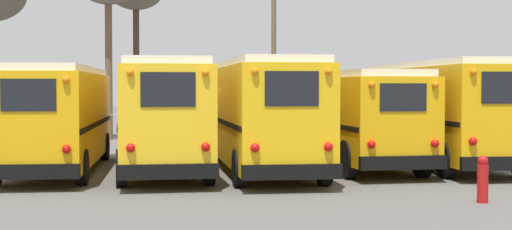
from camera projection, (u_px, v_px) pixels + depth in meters
The scene contains 9 objects.
ground_plane at pixel (256, 168), 24.47m from camera, with size 160.00×160.00×0.00m, color #5B5956.
school_bus_0 at pixel (57, 115), 23.47m from camera, with size 2.79×9.88×3.12m.
school_bus_1 at pixel (159, 112), 23.41m from camera, with size 2.64×9.97×3.29m.
school_bus_2 at pixel (259, 111), 23.75m from camera, with size 2.53×10.75×3.32m.
school_bus_3 at pixel (344, 114), 25.55m from camera, with size 2.78×10.71×3.01m.
school_bus_4 at pixel (436, 109), 25.64m from camera, with size 2.78×10.80×3.34m.
utility_pole at pixel (274, 51), 38.11m from camera, with size 1.80×0.25×8.19m.
fence_line at pixel (227, 124), 32.35m from camera, with size 20.12×0.06×1.42m.
fire_hydrant at pixel (483, 179), 17.09m from camera, with size 0.24×0.24×1.03m.
Camera 1 is at (-3.60, -24.12, 2.53)m, focal length 55.00 mm.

